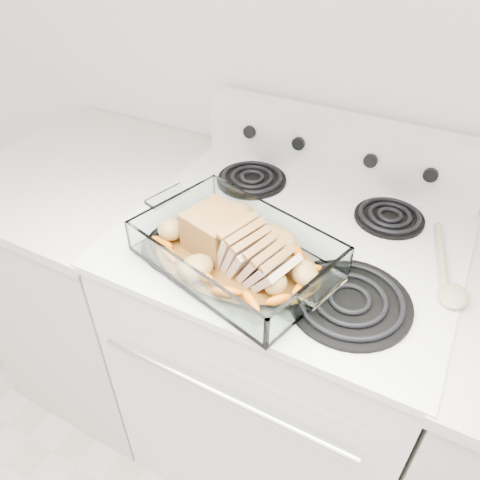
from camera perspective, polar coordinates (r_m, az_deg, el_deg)
The scene contains 6 objects.
electric_range at distance 1.45m, azimuth 5.15°, elevation -13.25°, with size 0.78×0.70×1.12m.
counter_left at distance 1.72m, azimuth -15.59°, elevation -4.91°, with size 0.58×0.68×0.93m.
baking_dish at distance 1.01m, azimuth -0.53°, elevation -1.84°, with size 0.41×0.27×0.08m.
pork_roast at distance 0.99m, azimuth -1.33°, elevation -0.21°, with size 0.26×0.11×0.09m.
roast_vegetables at distance 1.03m, azimuth 0.28°, elevation -0.15°, with size 0.38×0.21×0.05m.
wooden_spoon at distance 1.08m, azimuth 23.98°, elevation -4.10°, with size 0.11×0.27×0.02m.
Camera 1 is at (0.30, 0.82, 1.63)m, focal length 35.00 mm.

